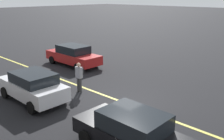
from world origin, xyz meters
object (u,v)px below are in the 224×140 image
(car_white, at_px, (33,86))
(car_black, at_px, (133,132))
(car_red, at_px, (73,55))
(pedestrian_with_backpack, at_px, (79,75))

(car_white, bearing_deg, car_black, -179.81)
(car_red, distance_m, car_white, 6.89)
(car_black, relative_size, car_red, 0.91)
(car_red, bearing_deg, car_white, 124.76)
(car_red, height_order, car_white, car_red)
(car_white, distance_m, pedestrian_with_backpack, 2.54)
(car_red, relative_size, car_white, 1.16)
(car_black, xyz_separation_m, car_red, (10.40, -5.64, 0.03))
(pedestrian_with_backpack, bearing_deg, car_white, 72.42)
(car_black, xyz_separation_m, pedestrian_with_backpack, (5.71, -2.39, 0.22))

